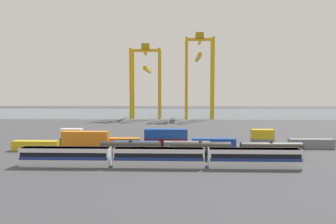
% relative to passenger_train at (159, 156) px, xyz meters
% --- Properties ---
extents(ground_plane, '(420.00, 420.00, 0.00)m').
position_rel_passenger_train_xyz_m(ground_plane, '(4.77, 61.90, -2.14)').
color(ground_plane, '#424247').
extents(harbour_water, '(400.00, 110.00, 0.01)m').
position_rel_passenger_train_xyz_m(harbour_water, '(4.77, 161.35, -2.14)').
color(harbour_water, '#475B6B').
rests_on(harbour_water, ground_plane).
extents(passenger_train, '(58.32, 3.14, 3.90)m').
position_rel_passenger_train_xyz_m(passenger_train, '(0.00, 0.00, 0.00)').
color(passenger_train, silver).
rests_on(passenger_train, ground_plane).
extents(freight_tank_row, '(46.66, 2.88, 4.34)m').
position_rel_passenger_train_xyz_m(freight_tank_row, '(9.24, 7.44, -0.10)').
color(freight_tank_row, '#232326').
rests_on(freight_tank_row, ground_plane).
extents(shipping_container_0, '(12.10, 2.44, 2.60)m').
position_rel_passenger_train_xyz_m(shipping_container_0, '(-34.09, 15.85, -0.84)').
color(shipping_container_0, gold).
rests_on(shipping_container_0, ground_plane).
extents(shipping_container_1, '(12.10, 2.44, 2.60)m').
position_rel_passenger_train_xyz_m(shipping_container_1, '(-20.60, 15.85, -0.84)').
color(shipping_container_1, orange).
rests_on(shipping_container_1, ground_plane).
extents(shipping_container_2, '(12.10, 2.44, 2.60)m').
position_rel_passenger_train_xyz_m(shipping_container_2, '(-20.60, 15.85, 1.76)').
color(shipping_container_2, orange).
rests_on(shipping_container_2, shipping_container_1).
extents(shipping_container_3, '(12.10, 2.44, 2.60)m').
position_rel_passenger_train_xyz_m(shipping_container_3, '(-7.11, 15.85, -0.84)').
color(shipping_container_3, '#1C4299').
rests_on(shipping_container_3, ground_plane).
extents(shipping_container_4, '(12.10, 2.44, 2.60)m').
position_rel_passenger_train_xyz_m(shipping_container_4, '(6.38, 15.85, -0.84)').
color(shipping_container_4, slate).
rests_on(shipping_container_4, ground_plane).
extents(shipping_container_5, '(6.04, 2.44, 2.60)m').
position_rel_passenger_train_xyz_m(shipping_container_5, '(-26.36, 21.39, -0.84)').
color(shipping_container_5, '#146066').
rests_on(shipping_container_5, ground_plane).
extents(shipping_container_6, '(6.04, 2.44, 2.60)m').
position_rel_passenger_train_xyz_m(shipping_container_6, '(-26.36, 21.39, 1.76)').
color(shipping_container_6, silver).
rests_on(shipping_container_6, shipping_container_5).
extents(shipping_container_7, '(12.10, 2.44, 2.60)m').
position_rel_passenger_train_xyz_m(shipping_container_7, '(-12.87, 21.39, -0.84)').
color(shipping_container_7, orange).
rests_on(shipping_container_7, ground_plane).
extents(shipping_container_8, '(12.10, 2.44, 2.60)m').
position_rel_passenger_train_xyz_m(shipping_container_8, '(0.62, 21.39, -0.84)').
color(shipping_container_8, maroon).
rests_on(shipping_container_8, ground_plane).
extents(shipping_container_9, '(12.10, 2.44, 2.60)m').
position_rel_passenger_train_xyz_m(shipping_container_9, '(0.62, 21.39, 1.76)').
color(shipping_container_9, '#1C4299').
rests_on(shipping_container_9, shipping_container_8).
extents(shipping_container_10, '(12.10, 2.44, 2.60)m').
position_rel_passenger_train_xyz_m(shipping_container_10, '(14.11, 21.39, -0.84)').
color(shipping_container_10, '#1C4299').
rests_on(shipping_container_10, ground_plane).
extents(shipping_container_11, '(6.04, 2.44, 2.60)m').
position_rel_passenger_train_xyz_m(shipping_container_11, '(27.59, 21.39, -0.84)').
color(shipping_container_11, slate).
rests_on(shipping_container_11, ground_plane).
extents(shipping_container_12, '(6.04, 2.44, 2.60)m').
position_rel_passenger_train_xyz_m(shipping_container_12, '(27.59, 21.39, 1.76)').
color(shipping_container_12, gold).
rests_on(shipping_container_12, shipping_container_11).
extents(shipping_container_13, '(12.10, 2.44, 2.60)m').
position_rel_passenger_train_xyz_m(shipping_container_13, '(41.08, 21.39, -0.84)').
color(shipping_container_13, slate).
rests_on(shipping_container_13, ground_plane).
extents(gantry_crane_west, '(18.45, 35.22, 44.75)m').
position_rel_passenger_train_xyz_m(gantry_crane_west, '(-15.34, 118.50, 24.60)').
color(gantry_crane_west, gold).
rests_on(gantry_crane_west, ground_plane).
extents(gantry_crane_central, '(17.17, 33.40, 51.05)m').
position_rel_passenger_train_xyz_m(gantry_crane_central, '(16.95, 118.06, 28.56)').
color(gantry_crane_central, gold).
rests_on(gantry_crane_central, ground_plane).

